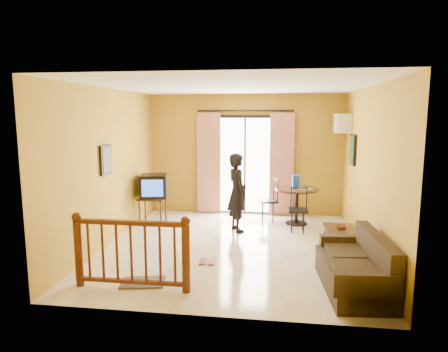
# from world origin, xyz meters

# --- Properties ---
(ground) EXTENTS (5.00, 5.00, 0.00)m
(ground) POSITION_xyz_m (0.00, 0.00, 0.00)
(ground) COLOR beige
(ground) RESTS_ON ground
(room_shell) EXTENTS (5.00, 5.00, 5.00)m
(room_shell) POSITION_xyz_m (0.00, 0.00, 1.70)
(room_shell) COLOR white
(room_shell) RESTS_ON ground
(balcony_door) EXTENTS (2.25, 0.14, 2.46)m
(balcony_door) POSITION_xyz_m (0.00, 2.43, 1.19)
(balcony_door) COLOR black
(balcony_door) RESTS_ON ground
(tv_table) EXTENTS (0.56, 0.47, 0.57)m
(tv_table) POSITION_xyz_m (-1.90, 1.34, 0.49)
(tv_table) COLOR black
(tv_table) RESTS_ON ground
(television) EXTENTS (0.65, 0.61, 0.50)m
(television) POSITION_xyz_m (-1.87, 1.33, 0.81)
(television) COLOR black
(television) RESTS_ON tv_table
(picture_left) EXTENTS (0.05, 0.42, 0.52)m
(picture_left) POSITION_xyz_m (-2.22, -0.20, 1.55)
(picture_left) COLOR black
(picture_left) RESTS_ON room_shell
(dining_table) EXTENTS (0.94, 0.94, 0.78)m
(dining_table) POSITION_xyz_m (1.18, 1.69, 0.62)
(dining_table) COLOR black
(dining_table) RESTS_ON ground
(water_jug) EXTENTS (0.15, 0.15, 0.29)m
(water_jug) POSITION_xyz_m (1.15, 1.66, 0.92)
(water_jug) COLOR #1349B5
(water_jug) RESTS_ON dining_table
(serving_tray) EXTENTS (0.32, 0.26, 0.02)m
(serving_tray) POSITION_xyz_m (1.34, 1.59, 0.79)
(serving_tray) COLOR beige
(serving_tray) RESTS_ON dining_table
(dining_chairs) EXTENTS (1.07, 1.23, 0.95)m
(dining_chairs) POSITION_xyz_m (0.87, 1.46, 0.00)
(dining_chairs) COLOR black
(dining_chairs) RESTS_ON ground
(air_conditioner) EXTENTS (0.31, 0.60, 0.40)m
(air_conditioner) POSITION_xyz_m (2.09, 1.95, 2.15)
(air_conditioner) COLOR white
(air_conditioner) RESTS_ON room_shell
(botanical_print) EXTENTS (0.05, 0.50, 0.60)m
(botanical_print) POSITION_xyz_m (2.22, 1.30, 1.65)
(botanical_print) COLOR black
(botanical_print) RESTS_ON room_shell
(coffee_table) EXTENTS (0.53, 0.95, 0.42)m
(coffee_table) POSITION_xyz_m (1.85, -0.14, 0.28)
(coffee_table) COLOR black
(coffee_table) RESTS_ON ground
(bowl) EXTENTS (0.19, 0.19, 0.06)m
(bowl) POSITION_xyz_m (1.85, -0.05, 0.45)
(bowl) COLOR brown
(bowl) RESTS_ON coffee_table
(sofa) EXTENTS (0.87, 1.67, 0.77)m
(sofa) POSITION_xyz_m (1.85, -1.53, 0.29)
(sofa) COLOR #322513
(sofa) RESTS_ON ground
(standing_person) EXTENTS (0.61, 0.69, 1.58)m
(standing_person) POSITION_xyz_m (-0.03, 1.01, 0.79)
(standing_person) COLOR black
(standing_person) RESTS_ON ground
(stair_balustrade) EXTENTS (1.63, 0.13, 1.04)m
(stair_balustrade) POSITION_xyz_m (-1.15, -1.90, 0.56)
(stair_balustrade) COLOR #471E0F
(stair_balustrade) RESTS_ON ground
(doormat) EXTENTS (0.67, 0.51, 0.02)m
(doormat) POSITION_xyz_m (-1.07, -1.71, 0.01)
(doormat) COLOR #504840
(doormat) RESTS_ON ground
(sandals) EXTENTS (0.25, 0.25, 0.03)m
(sandals) POSITION_xyz_m (-0.31, -0.83, 0.01)
(sandals) COLOR brown
(sandals) RESTS_ON ground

